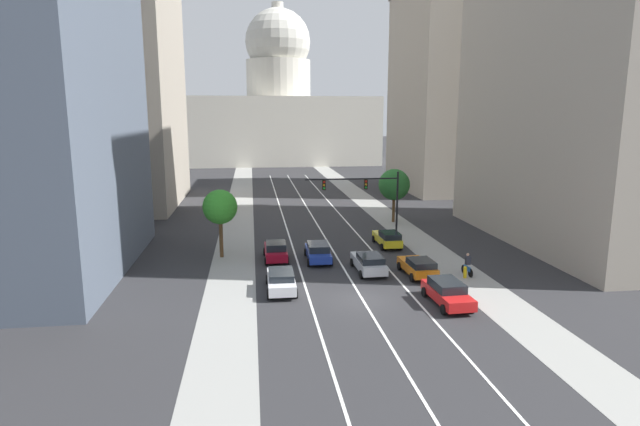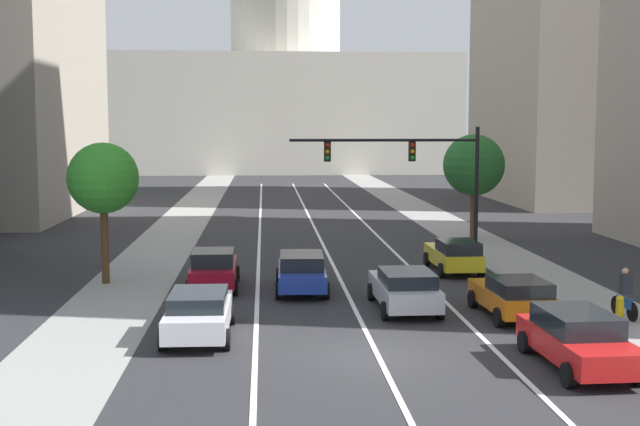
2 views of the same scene
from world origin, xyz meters
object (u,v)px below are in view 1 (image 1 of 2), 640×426
Objects in this scene: car_white at (281,280)px; cyclist at (468,265)px; car_yellow at (388,238)px; car_silver at (369,262)px; car_orange at (418,266)px; street_tree_near_left at (220,207)px; car_red at (447,292)px; street_tree_near_right at (394,185)px; fire_hydrant at (465,272)px; car_blue at (318,252)px; traffic_signal_mast at (367,191)px; car_crimson at (276,251)px; capitol_building at (279,112)px.

cyclist is (14.11, 1.62, 0.07)m from car_white.
car_silver is at bearing 154.50° from car_yellow.
car_orange is 0.92× the size of car_white.
cyclist is at bearing -22.20° from street_tree_near_left.
street_tree_near_right reaches higher than car_red.
car_silver is (-3.47, 1.39, 0.03)m from car_orange.
fire_hydrant is 0.15× the size of street_tree_near_right.
car_red is 25.94m from street_tree_near_right.
car_white is 1.00× the size of car_blue.
car_white is 5.21× the size of fire_hydrant.
fire_hydrant is (4.31, -14.06, -4.11)m from traffic_signal_mast.
traffic_signal_mast is 15.10m from street_tree_near_left.
street_tree_near_left is (-14.90, 13.17, 3.50)m from car_red.
street_tree_near_right is at bearing -34.25° from car_blue.
street_tree_near_right is at bearing -4.99° from cyclist.
car_red reaches higher than car_silver.
car_crimson is 19.87m from street_tree_near_right.
car_crimson is 0.77× the size of street_tree_near_left.
car_blue is (-6.93, 5.03, 0.04)m from car_orange.
car_blue is at bearing -25.62° from car_white.
car_orange is at bearing -112.81° from car_silver.
street_tree_near_right is (3.49, 25.47, 3.40)m from car_red.
fire_hydrant is (13.70, -6.66, -0.35)m from car_crimson.
car_crimson is 3.53m from car_blue.
car_yellow is 15.40m from street_tree_near_left.
fire_hydrant is at bearing -85.01° from car_white.
cyclist reaches higher than car_yellow.
car_yellow is 0.50× the size of traffic_signal_mast.
capitol_building is 10.00× the size of car_yellow.
car_red is 1.00× the size of car_silver.
street_tree_near_left is at bearing 71.04° from car_crimson.
car_blue is 10.72m from traffic_signal_mast.
traffic_signal_mast is at bearing 107.04° from fire_hydrant.
car_red is 6.00m from fire_hydrant.
car_blue is at bearing 42.64° from car_silver.
street_tree_near_left is (-9.71, -86.28, -7.94)m from capitol_building.
fire_hydrant is (3.32, 4.99, -0.34)m from car_red.
cyclist reaches higher than car_orange.
car_orange is 13.70m from traffic_signal_mast.
street_tree_near_right reaches higher than car_silver.
car_yellow is 2.68× the size of cyclist.
capitol_building reaches higher than car_orange.
car_silver is at bearing -101.87° from traffic_signal_mast.
car_silver is at bearing -63.35° from car_white.
car_orange is 16.95m from street_tree_near_left.
car_yellow reaches higher than car_white.
fire_hydrant is 20.82m from street_tree_near_right.
car_crimson is at bearing -18.52° from street_tree_near_left.
car_blue is 0.99× the size of car_silver.
traffic_signal_mast is at bearing -87.01° from capitol_building.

